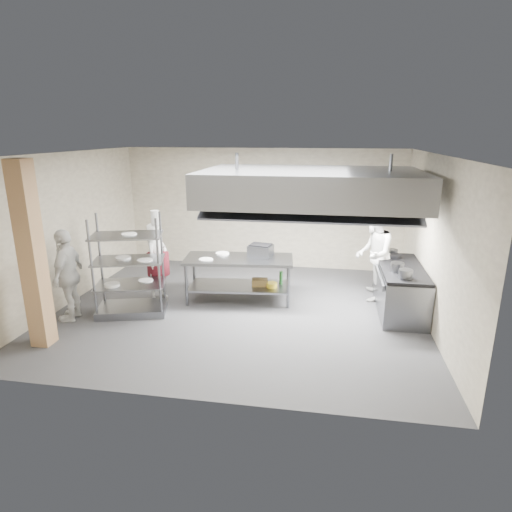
% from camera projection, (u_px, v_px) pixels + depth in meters
% --- Properties ---
extents(floor, '(7.00, 7.00, 0.00)m').
position_uv_depth(floor, '(239.00, 310.00, 8.43)').
color(floor, '#3C3C3F').
rests_on(floor, ground).
extents(ceiling, '(7.00, 7.00, 0.00)m').
position_uv_depth(ceiling, '(238.00, 154.00, 7.59)').
color(ceiling, silver).
rests_on(ceiling, wall_back).
extents(wall_back, '(7.00, 0.00, 7.00)m').
position_uv_depth(wall_back, '(263.00, 209.00, 10.85)').
color(wall_back, '#9F947E').
rests_on(wall_back, ground).
extents(wall_left, '(0.00, 6.00, 6.00)m').
position_uv_depth(wall_left, '(68.00, 229.00, 8.57)').
color(wall_left, '#9F947E').
rests_on(wall_left, ground).
extents(wall_right, '(0.00, 6.00, 6.00)m').
position_uv_depth(wall_right, '(435.00, 243.00, 7.45)').
color(wall_right, '#9F947E').
rests_on(wall_right, ground).
extents(column, '(0.30, 0.30, 3.00)m').
position_uv_depth(column, '(32.00, 256.00, 6.67)').
color(column, '#AA8157').
rests_on(column, floor).
extents(exhaust_hood, '(4.00, 2.50, 0.60)m').
position_uv_depth(exhaust_hood, '(311.00, 186.00, 7.93)').
color(exhaust_hood, slate).
rests_on(exhaust_hood, ceiling).
extents(hood_strip_a, '(1.60, 0.12, 0.04)m').
position_uv_depth(hood_strip_a, '(263.00, 202.00, 8.17)').
color(hood_strip_a, white).
rests_on(hood_strip_a, exhaust_hood).
extents(hood_strip_b, '(1.60, 0.12, 0.04)m').
position_uv_depth(hood_strip_b, '(359.00, 205.00, 7.88)').
color(hood_strip_b, white).
rests_on(hood_strip_b, exhaust_hood).
extents(wall_shelf, '(1.50, 0.28, 0.04)m').
position_uv_depth(wall_shelf, '(335.00, 212.00, 10.41)').
color(wall_shelf, slate).
rests_on(wall_shelf, wall_back).
extents(island, '(2.27, 1.13, 0.91)m').
position_uv_depth(island, '(239.00, 279.00, 8.82)').
color(island, gray).
rests_on(island, floor).
extents(island_worktop, '(2.27, 1.13, 0.06)m').
position_uv_depth(island_worktop, '(239.00, 259.00, 8.70)').
color(island_worktop, slate).
rests_on(island_worktop, island).
extents(island_undershelf, '(2.09, 1.02, 0.04)m').
position_uv_depth(island_undershelf, '(239.00, 286.00, 8.86)').
color(island_undershelf, slate).
rests_on(island_undershelf, island).
extents(pass_rack, '(1.43, 1.06, 1.91)m').
position_uv_depth(pass_rack, '(129.00, 266.00, 8.02)').
color(pass_rack, gray).
rests_on(pass_rack, floor).
extents(cooking_range, '(0.80, 2.00, 0.84)m').
position_uv_depth(cooking_range, '(400.00, 290.00, 8.29)').
color(cooking_range, slate).
rests_on(cooking_range, floor).
extents(range_top, '(0.78, 1.96, 0.06)m').
position_uv_depth(range_top, '(402.00, 268.00, 8.17)').
color(range_top, black).
rests_on(range_top, cooking_range).
extents(chef_head, '(0.51, 0.66, 1.61)m').
position_uv_depth(chef_head, '(158.00, 262.00, 8.77)').
color(chef_head, white).
rests_on(chef_head, floor).
extents(chef_line, '(0.83, 1.01, 1.92)m').
position_uv_depth(chef_line, '(374.00, 254.00, 8.76)').
color(chef_line, silver).
rests_on(chef_line, floor).
extents(chef_plating, '(0.54, 1.05, 1.72)m').
position_uv_depth(chef_plating, '(68.00, 275.00, 7.81)').
color(chef_plating, silver).
rests_on(chef_plating, floor).
extents(griddle, '(0.53, 0.45, 0.23)m').
position_uv_depth(griddle, '(261.00, 251.00, 8.78)').
color(griddle, slate).
rests_on(griddle, island_worktop).
extents(wicker_basket, '(0.35, 0.27, 0.14)m').
position_uv_depth(wicker_basket, '(260.00, 282.00, 8.81)').
color(wicker_basket, brown).
rests_on(wicker_basket, island_undershelf).
extents(stockpot, '(0.24, 0.24, 0.17)m').
position_uv_depth(stockpot, '(397.00, 267.00, 7.86)').
color(stockpot, gray).
rests_on(stockpot, range_top).
extents(plate_stack, '(0.28, 0.28, 0.05)m').
position_uv_depth(plate_stack, '(130.00, 283.00, 8.12)').
color(plate_stack, white).
rests_on(plate_stack, pass_rack).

